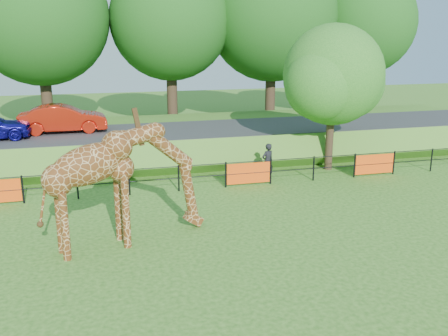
{
  "coord_description": "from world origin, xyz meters",
  "views": [
    {
      "loc": [
        -3.21,
        -11.44,
        6.27
      ],
      "look_at": [
        0.84,
        3.88,
        2.0
      ],
      "focal_mm": 40.0,
      "sensor_mm": 36.0,
      "label": 1
    }
  ],
  "objects_px": {
    "giraffe": "(126,185)",
    "car_red": "(63,119)",
    "tree_east": "(334,79)",
    "visitor": "(268,162)"
  },
  "relations": [
    {
      "from": "tree_east",
      "to": "car_red",
      "type": "bearing_deg",
      "value": 157.27
    },
    {
      "from": "giraffe",
      "to": "car_red",
      "type": "bearing_deg",
      "value": 85.16
    },
    {
      "from": "visitor",
      "to": "tree_east",
      "type": "xyz_separation_m",
      "value": [
        3.51,
        0.96,
        3.46
      ]
    },
    {
      "from": "visitor",
      "to": "tree_east",
      "type": "relative_size",
      "value": 0.24
    },
    {
      "from": "giraffe",
      "to": "car_red",
      "type": "distance_m",
      "value": 11.77
    },
    {
      "from": "car_red",
      "to": "visitor",
      "type": "bearing_deg",
      "value": -125.77
    },
    {
      "from": "giraffe",
      "to": "tree_east",
      "type": "distance_m",
      "value": 12.11
    },
    {
      "from": "giraffe",
      "to": "tree_east",
      "type": "height_order",
      "value": "tree_east"
    },
    {
      "from": "giraffe",
      "to": "visitor",
      "type": "relative_size",
      "value": 3.16
    },
    {
      "from": "visitor",
      "to": "tree_east",
      "type": "height_order",
      "value": "tree_east"
    }
  ]
}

